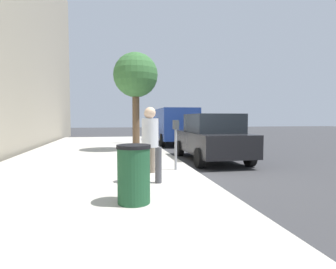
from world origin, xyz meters
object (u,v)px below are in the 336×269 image
at_px(parking_meter, 176,134).
at_px(pedestrian_at_meter, 149,135).
at_px(traffic_signal, 140,101).
at_px(parked_van_far, 174,124).
at_px(pedestrian_bystander, 150,139).
at_px(trash_bin, 134,174).
at_px(street_tree, 136,77).
at_px(parked_sedan_near, 211,137).

distance_m(parking_meter, pedestrian_at_meter, 0.78).
relative_size(parking_meter, traffic_signal, 0.39).
distance_m(parked_van_far, traffic_signal, 2.63).
xyz_separation_m(pedestrian_bystander, trash_bin, (-1.40, 0.46, -0.49)).
bearing_deg(pedestrian_bystander, trash_bin, 178.62).
relative_size(street_tree, trash_bin, 4.37).
bearing_deg(street_tree, pedestrian_at_meter, 179.77).
bearing_deg(trash_bin, parked_sedan_near, -32.68).
xyz_separation_m(pedestrian_bystander, parked_van_far, (10.37, -2.78, 0.10)).
height_order(parked_van_far, traffic_signal, traffic_signal).
distance_m(parked_sedan_near, street_tree, 4.57).
bearing_deg(pedestrian_at_meter, trash_bin, -122.52).
height_order(traffic_signal, trash_bin, traffic_signal).
relative_size(parking_meter, parked_van_far, 0.27).
distance_m(pedestrian_at_meter, pedestrian_bystander, 1.31).
bearing_deg(street_tree, parking_meter, -171.31).
xyz_separation_m(pedestrian_bystander, parked_sedan_near, (3.65, -2.78, -0.26)).
xyz_separation_m(pedestrian_at_meter, trash_bin, (-2.71, 0.59, -0.49)).
bearing_deg(parking_meter, pedestrian_at_meter, 96.71).
xyz_separation_m(parking_meter, trash_bin, (-2.80, 1.36, -0.51)).
relative_size(pedestrian_bystander, trash_bin, 1.70).
relative_size(pedestrian_at_meter, traffic_signal, 0.48).
relative_size(parking_meter, pedestrian_bystander, 0.82).
bearing_deg(parked_sedan_near, parked_van_far, -0.00).
xyz_separation_m(parked_van_far, traffic_signal, (-0.70, 2.17, 1.32)).
height_order(pedestrian_at_meter, trash_bin, pedestrian_at_meter).
relative_size(pedestrian_bystander, parked_van_far, 0.33).
bearing_deg(parking_meter, traffic_signal, 2.00).
bearing_deg(pedestrian_bystander, parking_meter, -16.07).
bearing_deg(parked_sedan_near, traffic_signal, 19.80).
xyz_separation_m(parking_meter, street_tree, (4.94, 0.75, 2.32)).
distance_m(traffic_signal, trash_bin, 11.29).
height_order(parking_meter, parked_sedan_near, parked_sedan_near).
distance_m(street_tree, traffic_signal, 3.49).
xyz_separation_m(traffic_signal, trash_bin, (-11.07, 1.07, -1.92)).
height_order(pedestrian_bystander, trash_bin, pedestrian_bystander).
relative_size(pedestrian_at_meter, parked_sedan_near, 0.39).
relative_size(parking_meter, parked_sedan_near, 0.32).
relative_size(parked_van_far, street_tree, 1.19).
bearing_deg(parked_sedan_near, pedestrian_bystander, 142.71).
xyz_separation_m(parked_van_far, street_tree, (-4.03, 2.63, 2.23)).
xyz_separation_m(pedestrian_bystander, street_tree, (6.34, -0.15, 2.34)).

